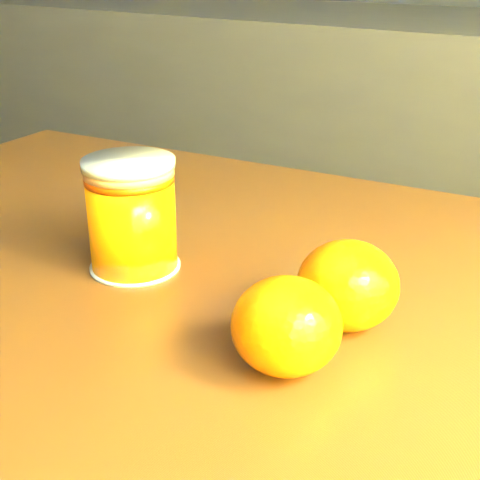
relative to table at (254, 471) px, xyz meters
The scene contains 5 objects.
kitchen_counter 1.53m from the table, 130.07° to the left, with size 3.15×0.60×0.90m, color #4B4A4F.
table is the anchor object (origin of this frame).
juice_glass 0.21m from the table, 162.53° to the left, with size 0.07×0.07×0.09m.
orange_front 0.13m from the table, 12.19° to the right, with size 0.07×0.07×0.06m, color orange.
orange_back 0.15m from the table, 62.34° to the left, with size 0.07×0.07×0.06m, color orange.
Camera 1 is at (1.17, -0.01, 1.03)m, focal length 50.00 mm.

